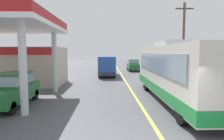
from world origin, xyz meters
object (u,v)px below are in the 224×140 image
at_px(minibus_opposing_lane, 107,64).
at_px(car_at_pump, 11,88).
at_px(car_trailing_behind_bus, 133,65).
at_px(coach_bus_main, 176,73).

bearing_deg(minibus_opposing_lane, car_at_pump, -110.76).
distance_m(car_at_pump, minibus_opposing_lane, 14.71).
bearing_deg(car_trailing_behind_bus, car_at_pump, -114.86).
xyz_separation_m(car_at_pump, minibus_opposing_lane, (5.21, 13.75, 0.46)).
relative_size(coach_bus_main, car_at_pump, 2.63).
distance_m(car_at_pump, car_trailing_behind_bus, 22.31).
distance_m(coach_bus_main, minibus_opposing_lane, 13.53).
xyz_separation_m(coach_bus_main, car_trailing_behind_bus, (-0.01, 19.35, -0.71)).
height_order(car_at_pump, car_trailing_behind_bus, same).
bearing_deg(minibus_opposing_lane, car_trailing_behind_bus, 57.29).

